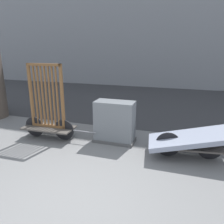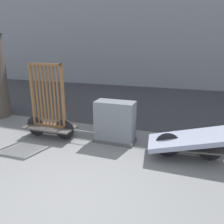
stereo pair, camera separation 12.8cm
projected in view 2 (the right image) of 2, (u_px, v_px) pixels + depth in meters
name	position (u px, v px, depth m)	size (l,w,h in m)	color
ground_plane	(66.00, 202.00, 3.67)	(60.00, 60.00, 0.00)	slate
road_strip	(149.00, 101.00, 10.67)	(56.00, 8.05, 0.01)	#38383A
bike_cart_with_bedframe	(49.00, 114.00, 6.16)	(2.20, 0.72, 2.11)	#4C4742
bike_cart_with_mattress	(190.00, 141.00, 5.03)	(2.40, 1.16, 0.74)	#4C4742
utility_cabinet	(115.00, 123.00, 5.94)	(1.12, 0.58, 1.14)	#4C4C4C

